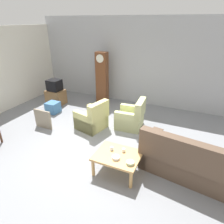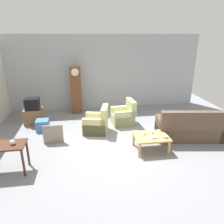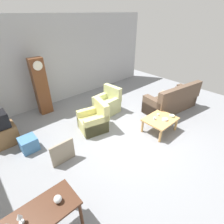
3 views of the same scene
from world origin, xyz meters
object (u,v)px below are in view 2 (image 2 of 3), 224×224
(bowl_shallow_green, at_px, (165,137))
(cup_white_porcelain, at_px, (152,132))
(coffee_table_wood, at_px, (151,138))
(grandfather_clock, at_px, (76,90))
(bowl_white_stacked, at_px, (154,137))
(cup_blue_rimmed, at_px, (144,133))
(storage_box_blue, at_px, (43,125))
(glass_dome_cloche, at_px, (12,142))
(tv_stand_cabinet, at_px, (34,116))
(armchair_olive_near, at_px, (97,124))
(couch_floral, at_px, (191,129))
(armchair_olive_far, at_px, (124,116))
(tv_crt, at_px, (32,104))
(framed_picture_leaning, at_px, (53,134))

(bowl_shallow_green, bearing_deg, cup_white_porcelain, 129.69)
(coffee_table_wood, xyz_separation_m, grandfather_clock, (-2.13, 3.48, 0.61))
(bowl_white_stacked, bearing_deg, cup_blue_rimmed, 131.01)
(storage_box_blue, xyz_separation_m, bowl_shallow_green, (3.65, -2.02, 0.29))
(cup_blue_rimmed, bearing_deg, storage_box_blue, 150.62)
(coffee_table_wood, distance_m, glass_dome_cloche, 3.62)
(storage_box_blue, distance_m, cup_blue_rimmed, 3.60)
(bowl_shallow_green, bearing_deg, storage_box_blue, 150.98)
(storage_box_blue, xyz_separation_m, cup_white_porcelain, (3.39, -1.71, 0.30))
(tv_stand_cabinet, bearing_deg, glass_dome_cloche, -87.02)
(bowl_white_stacked, bearing_deg, tv_stand_cabinet, 144.31)
(coffee_table_wood, height_order, cup_blue_rimmed, cup_blue_rimmed)
(tv_stand_cabinet, xyz_separation_m, storage_box_blue, (0.41, -0.70, -0.09))
(armchair_olive_near, bearing_deg, cup_white_porcelain, -40.32)
(cup_white_porcelain, distance_m, bowl_white_stacked, 0.29)
(couch_floral, bearing_deg, cup_blue_rimmed, -166.89)
(armchair_olive_far, distance_m, coffee_table_wood, 2.04)
(glass_dome_cloche, distance_m, bowl_white_stacked, 3.62)
(tv_crt, bearing_deg, couch_floral, -21.77)
(coffee_table_wood, xyz_separation_m, tv_crt, (-3.72, 2.55, 0.39))
(tv_crt, xyz_separation_m, cup_blue_rimmed, (3.54, -2.46, -0.28))
(armchair_olive_near, bearing_deg, tv_crt, 153.96)
(tv_crt, height_order, cup_blue_rimmed, tv_crt)
(tv_crt, height_order, storage_box_blue, tv_crt)
(grandfather_clock, height_order, tv_stand_cabinet, grandfather_clock)
(armchair_olive_far, distance_m, bowl_shallow_green, 2.30)
(tv_crt, distance_m, bowl_white_stacked, 4.62)
(framed_picture_leaning, height_order, glass_dome_cloche, glass_dome_cloche)
(cup_blue_rimmed, bearing_deg, grandfather_clock, 119.90)
(armchair_olive_far, relative_size, storage_box_blue, 2.18)
(cup_white_porcelain, bearing_deg, armchair_olive_near, 139.68)
(framed_picture_leaning, relative_size, cup_white_porcelain, 8.06)
(armchair_olive_far, height_order, glass_dome_cloche, armchair_olive_far)
(tv_crt, bearing_deg, armchair_olive_far, -9.35)
(grandfather_clock, bearing_deg, couch_floral, -39.86)
(coffee_table_wood, bearing_deg, tv_crt, 145.55)
(couch_floral, height_order, coffee_table_wood, couch_floral)
(tv_stand_cabinet, xyz_separation_m, tv_crt, (0.00, 0.00, 0.49))
(tv_crt, height_order, framed_picture_leaning, tv_crt)
(bowl_shallow_green, bearing_deg, tv_crt, 146.20)
(armchair_olive_near, height_order, glass_dome_cloche, armchair_olive_near)
(tv_crt, xyz_separation_m, framed_picture_leaning, (0.89, -1.71, -0.48))
(framed_picture_leaning, distance_m, bowl_shallow_green, 3.33)
(couch_floral, xyz_separation_m, tv_stand_cabinet, (-5.19, 2.07, -0.07))
(armchair_olive_near, bearing_deg, framed_picture_leaning, -156.70)
(couch_floral, relative_size, cup_white_porcelain, 29.63)
(couch_floral, height_order, framed_picture_leaning, couch_floral)
(bowl_white_stacked, bearing_deg, framed_picture_leaning, 161.15)
(armchair_olive_near, xyz_separation_m, bowl_shallow_green, (1.78, -1.61, 0.17))
(cup_blue_rimmed, bearing_deg, glass_dome_cloche, -169.61)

